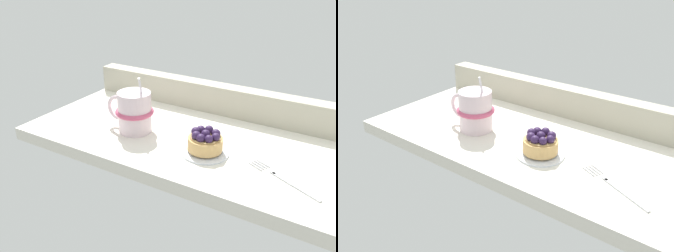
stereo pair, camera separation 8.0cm
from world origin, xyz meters
TOP-DOWN VIEW (x-y plane):
  - ground_plane at (0.00, 0.00)cm, footprint 81.09×37.28cm
  - window_rail_back at (0.00, 16.34)cm, footprint 79.47×4.61cm
  - dessert_plate at (4.45, -5.83)cm, footprint 10.35×10.35cm
  - raspberry_tart at (4.41, -5.82)cm, footprint 7.41×7.41cm
  - coffee_mug at (-14.75, -4.67)cm, footprint 12.59×9.06cm
  - dessert_fork at (21.42, -7.52)cm, footprint 15.07×8.34cm

SIDE VIEW (x-z plane):
  - ground_plane at x=0.00cm, z-range -3.00..0.00cm
  - dessert_fork at x=21.42cm, z-range 0.00..0.60cm
  - dessert_plate at x=4.45cm, z-range -0.03..0.80cm
  - raspberry_tart at x=4.41cm, z-range 0.57..5.18cm
  - window_rail_back at x=0.00cm, z-range 0.00..7.52cm
  - coffee_mug at x=-14.75cm, z-range -1.90..11.65cm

